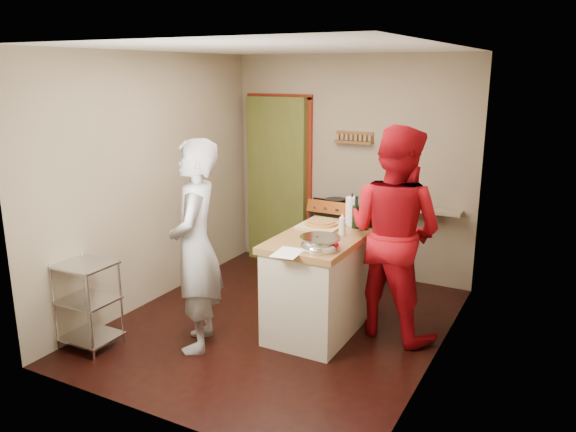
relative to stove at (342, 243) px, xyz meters
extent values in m
plane|color=black|center=(-0.05, -1.42, -0.45)|extent=(3.50, 3.50, 0.00)
cube|color=gray|center=(-0.05, 0.33, 0.85)|extent=(3.00, 0.04, 2.60)
cube|color=#565B23|center=(-1.00, 0.38, 0.60)|extent=(0.80, 0.40, 2.10)
cube|color=maroon|center=(-1.42, 0.31, 0.60)|extent=(0.06, 0.06, 2.10)
cube|color=maroon|center=(-0.58, 0.31, 0.60)|extent=(0.06, 0.06, 2.10)
cube|color=maroon|center=(-1.00, 0.31, 1.65)|extent=(0.90, 0.06, 0.06)
cube|color=brown|center=(0.00, 0.28, 1.15)|extent=(0.46, 0.09, 0.03)
cube|color=brown|center=(0.00, 0.32, 1.21)|extent=(0.46, 0.02, 0.12)
cube|color=olive|center=(0.00, 0.28, 1.21)|extent=(0.42, 0.04, 0.07)
cube|color=gray|center=(0.90, 0.23, 0.45)|extent=(0.80, 0.18, 0.04)
cube|color=black|center=(0.70, 0.23, 0.57)|extent=(0.10, 0.14, 0.22)
cube|color=gray|center=(-1.55, -1.42, 0.85)|extent=(0.04, 3.50, 2.60)
cube|color=gray|center=(1.45, -1.42, 0.85)|extent=(0.04, 3.50, 2.60)
cube|color=white|center=(-0.05, -1.42, 2.16)|extent=(3.00, 3.50, 0.02)
cube|color=black|center=(0.00, 0.01, -0.05)|extent=(0.60, 0.55, 0.80)
cube|color=black|center=(0.00, 0.01, 0.38)|extent=(0.60, 0.55, 0.06)
cube|color=brown|center=(0.00, -0.27, 0.47)|extent=(0.60, 0.15, 0.17)
cylinder|color=black|center=(-0.15, 0.14, 0.46)|extent=(0.26, 0.26, 0.05)
cylinder|color=silver|center=(-1.55, -2.80, -0.05)|extent=(0.02, 0.02, 0.80)
cylinder|color=silver|center=(-1.11, -2.80, -0.05)|extent=(0.02, 0.02, 0.80)
cylinder|color=silver|center=(-1.55, -2.44, -0.05)|extent=(0.02, 0.02, 0.80)
cylinder|color=silver|center=(-1.11, -2.44, -0.05)|extent=(0.02, 0.02, 0.80)
cube|color=silver|center=(-1.33, -2.62, -0.35)|extent=(0.48, 0.40, 0.02)
cube|color=silver|center=(-1.33, -2.62, 0.00)|extent=(0.48, 0.40, 0.02)
cube|color=silver|center=(-1.33, -2.62, 0.33)|extent=(0.48, 0.40, 0.02)
cube|color=beige|center=(0.34, -1.32, -0.01)|extent=(0.67, 1.18, 0.88)
cube|color=olive|center=(0.34, -1.32, 0.46)|extent=(0.73, 1.24, 0.06)
cube|color=#D2B280|center=(0.22, -1.07, 0.50)|extent=(0.40, 0.40, 0.02)
cylinder|color=gold|center=(0.22, -1.07, 0.53)|extent=(0.32, 0.32, 0.02)
ellipsoid|color=silver|center=(0.50, -1.71, 0.54)|extent=(0.35, 0.35, 0.11)
cylinder|color=white|center=(0.46, -0.87, 0.63)|extent=(0.12, 0.12, 0.28)
cylinder|color=silver|center=(0.51, -1.25, 0.57)|extent=(0.06, 0.06, 0.17)
cube|color=white|center=(0.31, -1.93, 0.49)|extent=(0.24, 0.32, 0.00)
cylinder|color=black|center=(0.64, -0.85, 0.64)|extent=(0.08, 0.08, 0.31)
cylinder|color=black|center=(0.63, -0.96, 0.64)|extent=(0.08, 0.08, 0.31)
cylinder|color=black|center=(0.53, -0.95, 0.64)|extent=(0.08, 0.08, 0.31)
imported|color=silver|center=(-0.48, -2.14, 0.48)|extent=(0.71, 0.81, 1.87)
imported|color=#A80B16|center=(0.95, -1.07, 0.53)|extent=(1.11, 0.95, 1.96)
camera|label=1|loc=(2.40, -5.85, 1.97)|focal=35.00mm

